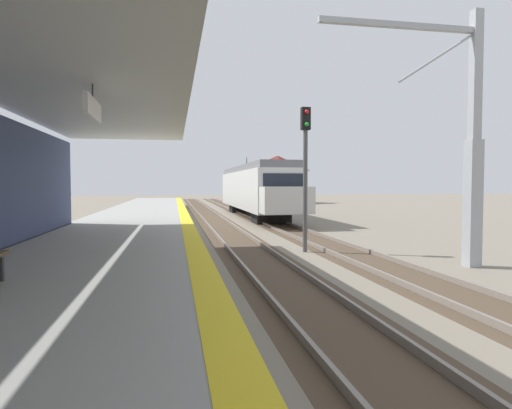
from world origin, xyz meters
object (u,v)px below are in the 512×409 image
(distant_trackside_house, at_px, (278,178))
(catenary_pylon_far_side, at_px, (465,145))
(rail_signal_post, at_px, (305,164))
(approaching_train, at_px, (255,188))

(distant_trackside_house, bearing_deg, catenary_pylon_far_side, -96.67)
(rail_signal_post, bearing_deg, catenary_pylon_far_side, -44.55)
(approaching_train, height_order, distant_trackside_house, distant_trackside_house)
(catenary_pylon_far_side, bearing_deg, distant_trackside_house, 83.33)
(approaching_train, xyz_separation_m, rail_signal_post, (-1.41, -17.46, 1.02))
(approaching_train, relative_size, distant_trackside_house, 2.97)
(rail_signal_post, bearing_deg, approaching_train, 85.39)
(catenary_pylon_far_side, relative_size, distant_trackside_house, 1.14)
(distant_trackside_house, bearing_deg, approaching_train, -107.12)
(approaching_train, height_order, rail_signal_post, rail_signal_post)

